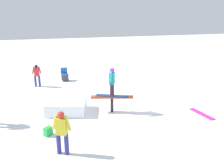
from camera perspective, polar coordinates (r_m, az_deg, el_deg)
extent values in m
plane|color=white|center=(12.06, 0.00, -6.36)|extent=(60.00, 60.00, 0.00)
cylinder|color=black|center=(11.92, 0.00, -4.77)|extent=(0.14, 0.14, 0.72)
cube|color=#A53F1E|center=(11.78, 0.00, -2.97)|extent=(2.00, 0.74, 0.08)
cube|color=white|center=(12.13, -10.35, -5.03)|extent=(2.10, 1.88, 0.58)
cube|color=navy|center=(11.76, 0.00, -2.72)|extent=(1.49, 0.88, 0.03)
cylinder|color=#311E2F|center=(11.53, -0.12, -1.52)|extent=(0.15, 0.15, 0.58)
cylinder|color=#311E2F|center=(11.79, 0.12, -1.10)|extent=(0.15, 0.15, 0.58)
cube|color=teal|center=(11.49, 0.00, 1.33)|extent=(0.34, 0.41, 0.54)
cylinder|color=teal|center=(11.25, -0.20, 1.62)|extent=(0.21, 0.33, 0.49)
cylinder|color=teal|center=(11.67, 0.19, 2.20)|extent=(0.21, 0.33, 0.49)
sphere|color=purple|center=(11.40, 0.00, 3.18)|extent=(0.23, 0.23, 0.23)
cylinder|color=navy|center=(8.81, -10.34, -13.45)|extent=(0.15, 0.15, 0.74)
cylinder|color=navy|center=(8.91, -12.08, -13.18)|extent=(0.15, 0.15, 0.74)
cube|color=yellow|center=(8.54, -11.48, -9.44)|extent=(0.42, 0.36, 0.59)
cylinder|color=yellow|center=(8.40, -10.08, -8.81)|extent=(0.25, 0.18, 0.53)
cylinder|color=yellow|center=(8.57, -12.95, -8.46)|extent=(0.25, 0.18, 0.53)
sphere|color=red|center=(8.37, -11.64, -6.91)|extent=(0.23, 0.23, 0.23)
cylinder|color=navy|center=(16.41, -17.09, 0.58)|extent=(0.13, 0.13, 0.68)
cylinder|color=navy|center=(16.40, -16.24, 0.64)|extent=(0.13, 0.13, 0.68)
cube|color=red|center=(16.25, -16.85, 2.64)|extent=(0.32, 0.20, 0.53)
cylinder|color=red|center=(16.23, -17.58, 2.99)|extent=(0.18, 0.08, 0.46)
cylinder|color=red|center=(16.21, -16.19, 3.10)|extent=(0.18, 0.08, 0.46)
sphere|color=black|center=(16.16, -16.96, 3.89)|extent=(0.20, 0.20, 0.20)
cube|color=#C9269D|center=(12.53, 19.84, -6.45)|extent=(0.54, 1.46, 0.02)
cube|color=white|center=(14.04, 11.97, -3.22)|extent=(1.37, 0.63, 0.02)
cube|color=#3F3F44|center=(17.07, -10.57, 1.28)|extent=(0.40, 0.09, 0.44)
cube|color=#3F3F44|center=(17.41, -10.84, 1.57)|extent=(0.40, 0.09, 0.44)
cube|color=#255EAA|center=(17.18, -10.75, 2.20)|extent=(0.51, 0.51, 0.04)
cube|color=#255EAA|center=(17.31, -10.94, 3.06)|extent=(0.44, 0.11, 0.40)
cube|color=green|center=(10.23, -14.40, -10.45)|extent=(0.37, 0.36, 0.34)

